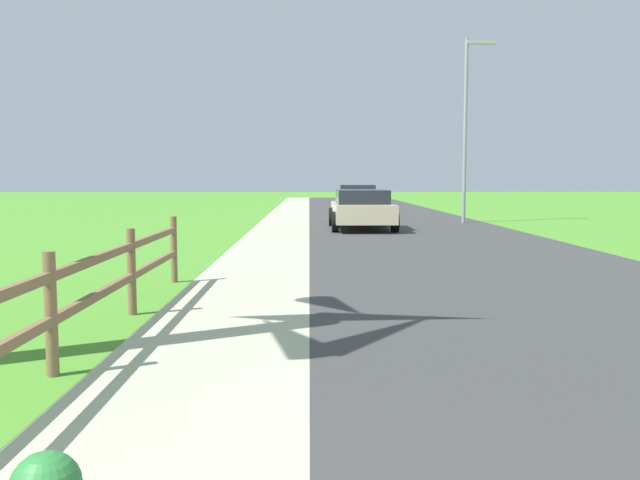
# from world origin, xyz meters

# --- Properties ---
(ground_plane) EXTENTS (120.00, 120.00, 0.00)m
(ground_plane) POSITION_xyz_m (0.00, 25.00, 0.00)
(ground_plane) COLOR #4B8F2C
(road_asphalt) EXTENTS (7.00, 66.00, 0.01)m
(road_asphalt) POSITION_xyz_m (3.50, 27.00, 0.00)
(road_asphalt) COLOR #3A3A3A
(road_asphalt) RESTS_ON ground
(curb_concrete) EXTENTS (6.00, 66.00, 0.01)m
(curb_concrete) POSITION_xyz_m (-3.00, 27.00, 0.00)
(curb_concrete) COLOR #AFB694
(curb_concrete) RESTS_ON ground
(grass_verge) EXTENTS (5.00, 66.00, 0.00)m
(grass_verge) POSITION_xyz_m (-4.50, 27.00, 0.01)
(grass_verge) COLOR #4B8F2C
(grass_verge) RESTS_ON ground
(rail_fence) EXTENTS (0.11, 10.81, 1.12)m
(rail_fence) POSITION_xyz_m (-2.28, 5.35, 0.65)
(rail_fence) COLOR brown
(rail_fence) RESTS_ON ground
(parked_suv_beige) EXTENTS (2.17, 4.79, 1.36)m
(parked_suv_beige) POSITION_xyz_m (1.82, 22.62, 0.70)
(parked_suv_beige) COLOR #C6B793
(parked_suv_beige) RESTS_ON ground
(parked_car_white) EXTENTS (2.12, 4.30, 1.44)m
(parked_car_white) POSITION_xyz_m (2.27, 31.12, 0.72)
(parked_car_white) COLOR white
(parked_car_white) RESTS_ON ground
(street_lamp) EXTENTS (1.17, 0.20, 7.14)m
(street_lamp) POSITION_xyz_m (6.19, 25.76, 4.19)
(street_lamp) COLOR gray
(street_lamp) RESTS_ON ground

